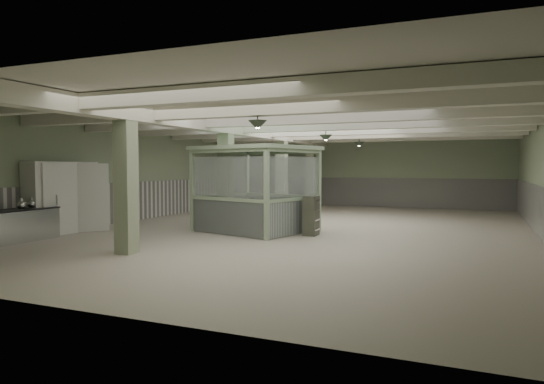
% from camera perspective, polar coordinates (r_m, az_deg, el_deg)
% --- Properties ---
extents(floor, '(20.00, 20.00, 0.00)m').
position_cam_1_polar(floor, '(16.27, 4.08, -4.37)').
color(floor, beige).
rests_on(floor, ground).
extents(ceiling, '(14.00, 20.00, 0.02)m').
position_cam_1_polar(ceiling, '(16.21, 4.13, 8.35)').
color(ceiling, beige).
rests_on(ceiling, wall_back).
extents(wall_back, '(14.00, 0.02, 3.60)m').
position_cam_1_polar(wall_back, '(25.81, 11.30, 2.30)').
color(wall_back, '#9AAB89').
rests_on(wall_back, floor).
extents(wall_front, '(14.00, 0.02, 3.60)m').
position_cam_1_polar(wall_front, '(7.42, -21.71, 0.57)').
color(wall_front, '#9AAB89').
rests_on(wall_front, floor).
extents(wall_left, '(0.02, 20.00, 3.60)m').
position_cam_1_polar(wall_left, '(19.56, -15.70, 2.05)').
color(wall_left, '#9AAB89').
rests_on(wall_left, floor).
extents(wainscot_left, '(0.05, 19.90, 1.50)m').
position_cam_1_polar(wainscot_left, '(19.59, -15.60, -1.02)').
color(wainscot_left, white).
rests_on(wainscot_left, floor).
extents(wainscot_back, '(13.90, 0.05, 1.50)m').
position_cam_1_polar(wainscot_back, '(25.82, 11.27, -0.03)').
color(wainscot_back, white).
rests_on(wainscot_back, floor).
extents(girder, '(0.45, 19.90, 0.40)m').
position_cam_1_polar(girder, '(17.16, -3.87, 7.31)').
color(girder, white).
rests_on(girder, ceiling).
extents(beam_a, '(13.90, 0.35, 0.32)m').
position_cam_1_polar(beam_a, '(9.46, -11.00, 11.05)').
color(beam_a, white).
rests_on(beam_a, ceiling).
extents(beam_b, '(13.90, 0.35, 0.32)m').
position_cam_1_polar(beam_b, '(11.60, -3.99, 9.59)').
color(beam_b, white).
rests_on(beam_b, ceiling).
extents(beam_c, '(13.90, 0.35, 0.32)m').
position_cam_1_polar(beam_c, '(13.86, 0.75, 8.52)').
color(beam_c, white).
rests_on(beam_c, ceiling).
extents(beam_d, '(13.90, 0.35, 0.32)m').
position_cam_1_polar(beam_d, '(16.20, 4.12, 7.71)').
color(beam_d, white).
rests_on(beam_d, ceiling).
extents(beam_e, '(13.90, 0.35, 0.32)m').
position_cam_1_polar(beam_e, '(18.57, 6.64, 7.10)').
color(beam_e, white).
rests_on(beam_e, ceiling).
extents(beam_f, '(13.90, 0.35, 0.32)m').
position_cam_1_polar(beam_f, '(20.98, 8.57, 6.61)').
color(beam_f, white).
rests_on(beam_f, ceiling).
extents(beam_g, '(13.90, 0.35, 0.32)m').
position_cam_1_polar(beam_g, '(23.40, 10.10, 6.22)').
color(beam_g, white).
rests_on(beam_g, ceiling).
extents(column_a, '(0.42, 0.42, 3.60)m').
position_cam_1_polar(column_a, '(12.07, -16.81, 1.51)').
color(column_a, '#9BA988').
rests_on(column_a, floor).
extents(column_b, '(0.42, 0.42, 3.60)m').
position_cam_1_polar(column_b, '(16.23, -5.44, 1.97)').
color(column_b, '#9BA988').
rests_on(column_b, floor).
extents(column_c, '(0.42, 0.42, 3.60)m').
position_cam_1_polar(column_c, '(20.76, 1.14, 2.21)').
color(column_c, '#9BA988').
rests_on(column_c, floor).
extents(column_d, '(0.42, 0.42, 3.60)m').
position_cam_1_polar(column_d, '(24.52, 4.62, 2.32)').
color(column_d, '#9BA988').
rests_on(column_d, floor).
extents(pendant_front, '(0.44, 0.44, 0.22)m').
position_cam_1_polar(pendant_front, '(11.35, -1.71, 7.87)').
color(pendant_front, '#324030').
rests_on(pendant_front, ceiling).
extents(pendant_mid, '(0.44, 0.44, 0.22)m').
position_cam_1_polar(pendant_mid, '(16.49, 6.34, 6.33)').
color(pendant_mid, '#324030').
rests_on(pendant_mid, ceiling).
extents(pendant_back, '(0.44, 0.44, 0.22)m').
position_cam_1_polar(pendant_back, '(21.32, 10.20, 5.54)').
color(pendant_back, '#324030').
rests_on(pendant_back, ceiling).
extents(pitcher_near, '(0.30, 0.32, 0.32)m').
position_cam_1_polar(pitcher_near, '(15.41, -26.43, -1.13)').
color(pitcher_near, silver).
rests_on(pitcher_near, prep_counter).
extents(pitcher_far, '(0.24, 0.27, 0.32)m').
position_cam_1_polar(pitcher_far, '(15.06, -27.42, -1.25)').
color(pitcher_far, silver).
rests_on(pitcher_far, prep_counter).
extents(walkin_cooler, '(1.09, 2.49, 2.28)m').
position_cam_1_polar(walkin_cooler, '(16.38, -23.40, -0.56)').
color(walkin_cooler, white).
rests_on(walkin_cooler, floor).
extents(guard_booth, '(4.07, 3.72, 2.74)m').
position_cam_1_polar(guard_booth, '(15.62, -1.95, 2.07)').
color(guard_booth, '#A0BB95').
rests_on(guard_booth, floor).
extents(filing_cabinet, '(0.40, 0.57, 1.20)m').
position_cam_1_polar(filing_cabinet, '(14.76, 4.62, -2.79)').
color(filing_cabinet, '#4D5143').
rests_on(filing_cabinet, floor).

